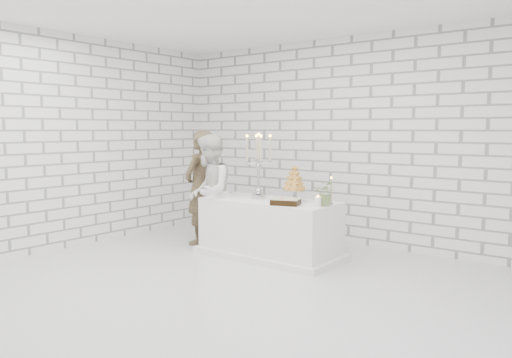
# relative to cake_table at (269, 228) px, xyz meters

# --- Properties ---
(ground) EXTENTS (6.00, 5.00, 0.01)m
(ground) POSITION_rel_cake_table_xyz_m (0.46, -1.14, -0.38)
(ground) COLOR silver
(ground) RESTS_ON ground
(ceiling) EXTENTS (6.00, 5.00, 0.01)m
(ceiling) POSITION_rel_cake_table_xyz_m (0.46, -1.14, 2.62)
(ceiling) COLOR white
(ceiling) RESTS_ON ground
(wall_back) EXTENTS (6.00, 0.01, 3.00)m
(wall_back) POSITION_rel_cake_table_xyz_m (0.46, 1.36, 1.12)
(wall_back) COLOR white
(wall_back) RESTS_ON ground
(wall_front) EXTENTS (6.00, 0.01, 3.00)m
(wall_front) POSITION_rel_cake_table_xyz_m (0.46, -3.64, 1.12)
(wall_front) COLOR white
(wall_front) RESTS_ON ground
(wall_left) EXTENTS (0.01, 5.00, 3.00)m
(wall_left) POSITION_rel_cake_table_xyz_m (-2.54, -1.14, 1.12)
(wall_left) COLOR white
(wall_left) RESTS_ON ground
(cake_table) EXTENTS (1.80, 0.80, 0.75)m
(cake_table) POSITION_rel_cake_table_xyz_m (0.00, 0.00, 0.00)
(cake_table) COLOR white
(cake_table) RESTS_ON ground
(groom) EXTENTS (0.49, 0.66, 1.65)m
(groom) POSITION_rel_cake_table_xyz_m (-1.24, -0.01, 0.45)
(groom) COLOR #382B1B
(groom) RESTS_ON ground
(bride) EXTENTS (0.93, 0.98, 1.60)m
(bride) POSITION_rel_cake_table_xyz_m (-0.86, -0.22, 0.43)
(bride) COLOR white
(bride) RESTS_ON ground
(candelabra) EXTENTS (0.37, 0.37, 0.87)m
(candelabra) POSITION_rel_cake_table_xyz_m (-0.19, 0.02, 0.81)
(candelabra) COLOR #A9AAB4
(candelabra) RESTS_ON cake_table
(croquembouche) EXTENTS (0.33, 0.33, 0.47)m
(croquembouche) POSITION_rel_cake_table_xyz_m (0.34, 0.08, 0.61)
(croquembouche) COLOR #9F641E
(croquembouche) RESTS_ON cake_table
(chocolate_cake) EXTENTS (0.39, 0.33, 0.08)m
(chocolate_cake) POSITION_rel_cake_table_xyz_m (0.42, -0.23, 0.42)
(chocolate_cake) COLOR black
(chocolate_cake) RESTS_ON cake_table
(pillar_candle) EXTENTS (0.09, 0.09, 0.12)m
(pillar_candle) POSITION_rel_cake_table_xyz_m (0.81, -0.13, 0.44)
(pillar_candle) COLOR white
(pillar_candle) RESTS_ON cake_table
(extra_taper) EXTENTS (0.08, 0.08, 0.32)m
(extra_taper) POSITION_rel_cake_table_xyz_m (0.83, 0.15, 0.54)
(extra_taper) COLOR #C4B896
(extra_taper) RESTS_ON cake_table
(flowers) EXTENTS (0.31, 0.28, 0.30)m
(flowers) POSITION_rel_cake_table_xyz_m (0.83, 0.01, 0.53)
(flowers) COLOR #44693B
(flowers) RESTS_ON cake_table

